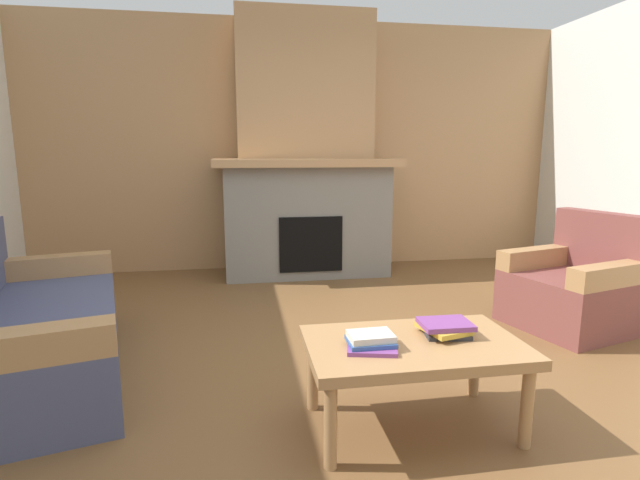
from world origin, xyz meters
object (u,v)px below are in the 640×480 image
(couch, at_px, (27,330))
(coffee_table, at_px, (414,352))
(fireplace, at_px, (305,165))
(armchair, at_px, (575,288))

(couch, height_order, coffee_table, couch)
(fireplace, relative_size, coffee_table, 2.70)
(coffee_table, bearing_deg, armchair, 33.28)
(armchair, height_order, coffee_table, armchair)
(fireplace, height_order, coffee_table, fireplace)
(armchair, bearing_deg, fireplace, 131.41)
(couch, bearing_deg, coffee_table, -23.52)
(armchair, bearing_deg, coffee_table, -146.72)
(couch, relative_size, coffee_table, 1.95)
(coffee_table, bearing_deg, fireplace, 91.48)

